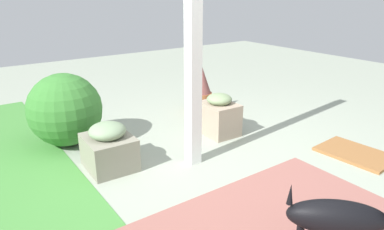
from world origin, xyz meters
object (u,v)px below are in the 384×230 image
(round_shrub, at_px, (65,110))
(dog, at_px, (346,217))
(stone_planter_mid, at_px, (109,148))
(terracotta_pot_spiky, at_px, (201,89))
(porch_pillar, at_px, (193,27))
(doormat, at_px, (355,153))
(stone_planter_nearest, at_px, (219,116))

(round_shrub, xyz_separation_m, dog, (-2.61, -0.81, -0.09))
(stone_planter_mid, bearing_deg, terracotta_pot_spiky, -64.39)
(porch_pillar, relative_size, doormat, 3.72)
(stone_planter_nearest, height_order, stone_planter_mid, stone_planter_nearest)
(porch_pillar, distance_m, doormat, 2.00)
(porch_pillar, distance_m, terracotta_pot_spiky, 1.71)
(round_shrub, height_order, doormat, round_shrub)
(porch_pillar, bearing_deg, terracotta_pot_spiky, -39.56)
(round_shrub, bearing_deg, stone_planter_nearest, -115.77)
(stone_planter_nearest, xyz_separation_m, round_shrub, (0.70, 1.44, 0.16))
(round_shrub, bearing_deg, terracotta_pot_spiky, -89.36)
(stone_planter_mid, xyz_separation_m, doormat, (-1.15, -2.04, -0.18))
(stone_planter_mid, xyz_separation_m, round_shrub, (0.74, 0.14, 0.18))
(stone_planter_nearest, xyz_separation_m, terracotta_pot_spiky, (0.72, -0.29, 0.09))
(dog, height_order, doormat, dog)
(round_shrub, distance_m, dog, 2.73)
(porch_pillar, height_order, doormat, porch_pillar)
(dog, bearing_deg, terracotta_pot_spiky, -19.29)
(porch_pillar, xyz_separation_m, stone_planter_mid, (0.35, 0.67, -1.03))
(porch_pillar, height_order, terracotta_pot_spiky, porch_pillar)
(porch_pillar, xyz_separation_m, round_shrub, (1.09, 0.81, -0.86))
(porch_pillar, height_order, round_shrub, porch_pillar)
(porch_pillar, bearing_deg, round_shrub, 36.66)
(round_shrub, bearing_deg, dog, -162.73)
(dog, bearing_deg, stone_planter_mid, 19.72)
(porch_pillar, bearing_deg, stone_planter_mid, 62.47)
(porch_pillar, xyz_separation_m, stone_planter_nearest, (0.39, -0.63, -1.02))
(terracotta_pot_spiky, bearing_deg, doormat, -166.62)
(dog, xyz_separation_m, doormat, (0.72, -1.37, -0.27))
(stone_planter_mid, distance_m, dog, 1.99)
(stone_planter_nearest, bearing_deg, round_shrub, 64.23)
(terracotta_pot_spiky, relative_size, doormat, 0.97)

